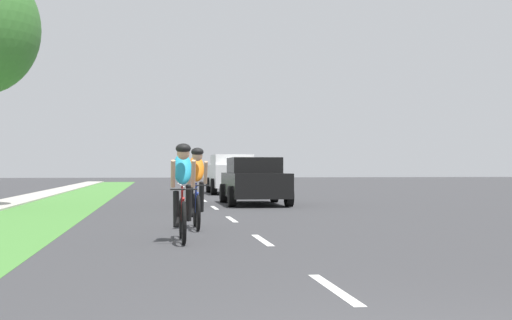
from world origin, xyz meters
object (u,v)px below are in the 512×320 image
cyclist_lead (183,191)px  cyclist_trailing (197,187)px  sedan_black (254,181)px  suv_white (232,173)px

cyclist_lead → cyclist_trailing: (0.36, 2.32, 0.00)m
cyclist_trailing → sedan_black: size_ratio=0.40×
cyclist_trailing → sedan_black: bearing=74.8°
cyclist_lead → suv_white: (3.05, 20.65, 0.14)m
cyclist_trailing → suv_white: suv_white is taller
cyclist_trailing → suv_white: (2.69, 18.32, 0.14)m
cyclist_trailing → suv_white: 18.52m
cyclist_lead → cyclist_trailing: 2.35m
sedan_black → suv_white: size_ratio=0.91×
cyclist_lead → suv_white: bearing=81.6°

